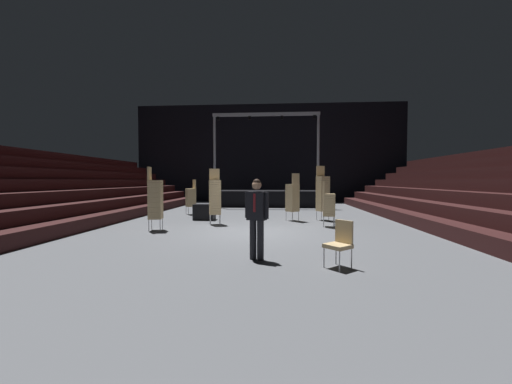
# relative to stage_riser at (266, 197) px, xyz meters

# --- Properties ---
(ground_plane) EXTENTS (22.00, 30.00, 0.10)m
(ground_plane) POSITION_rel_stage_riser_xyz_m (0.00, -10.44, -0.70)
(ground_plane) COLOR #515459
(arena_end_wall) EXTENTS (22.00, 0.30, 8.00)m
(arena_end_wall) POSITION_rel_stage_riser_xyz_m (0.00, 4.56, 3.35)
(arena_end_wall) COLOR black
(arena_end_wall) RESTS_ON ground_plane
(bleacher_bank_left) EXTENTS (5.25, 24.00, 3.15)m
(bleacher_bank_left) POSITION_rel_stage_riser_xyz_m (-8.38, -9.44, 0.93)
(bleacher_bank_left) COLOR black
(bleacher_bank_left) RESTS_ON ground_plane
(bleacher_bank_right) EXTENTS (5.25, 24.00, 3.15)m
(bleacher_bank_right) POSITION_rel_stage_riser_xyz_m (8.38, -9.44, 0.93)
(bleacher_bank_right) COLOR black
(bleacher_bank_right) RESTS_ON ground_plane
(stage_riser) EXTENTS (7.16, 2.57, 6.07)m
(stage_riser) POSITION_rel_stage_riser_xyz_m (0.00, 0.00, 0.00)
(stage_riser) COLOR black
(stage_riser) RESTS_ON ground_plane
(man_with_tie) EXTENTS (0.56, 0.36, 1.79)m
(man_with_tie) POSITION_rel_stage_riser_xyz_m (0.33, -13.92, 0.37)
(man_with_tie) COLOR black
(man_with_tie) RESTS_ON ground_plane
(chair_stack_front_left) EXTENTS (0.50, 0.50, 2.22)m
(chair_stack_front_left) POSITION_rel_stage_riser_xyz_m (-3.48, -10.26, 0.46)
(chair_stack_front_left) COLOR #B2B5BA
(chair_stack_front_left) RESTS_ON ground_plane
(chair_stack_front_right) EXTENTS (0.61, 0.61, 1.79)m
(chair_stack_front_right) POSITION_rel_stage_riser_xyz_m (-3.67, -5.29, 0.25)
(chair_stack_front_right) COLOR #B2B5BA
(chair_stack_front_right) RESTS_ON ground_plane
(chair_stack_mid_left) EXTENTS (0.55, 0.55, 2.22)m
(chair_stack_mid_left) POSITION_rel_stage_riser_xyz_m (-1.70, -8.70, 0.46)
(chair_stack_mid_left) COLOR #B2B5BA
(chair_stack_mid_left) RESTS_ON ground_plane
(chair_stack_mid_right) EXTENTS (0.49, 0.49, 1.71)m
(chair_stack_mid_right) POSITION_rel_stage_riser_xyz_m (2.70, -8.97, 0.21)
(chair_stack_mid_right) COLOR #B2B5BA
(chair_stack_mid_right) RESTS_ON ground_plane
(chair_stack_mid_centre) EXTENTS (0.62, 0.62, 2.05)m
(chair_stack_mid_centre) POSITION_rel_stage_riser_xyz_m (1.42, -7.34, 0.38)
(chair_stack_mid_centre) COLOR #B2B5BA
(chair_stack_mid_centre) RESTS_ON ground_plane
(chair_stack_rear_left) EXTENTS (0.59, 0.59, 2.39)m
(chair_stack_rear_left) POSITION_rel_stage_riser_xyz_m (2.75, -7.10, 0.55)
(chair_stack_rear_left) COLOR #B2B5BA
(chair_stack_rear_left) RESTS_ON ground_plane
(equipment_road_case) EXTENTS (0.92, 0.63, 0.69)m
(equipment_road_case) POSITION_rel_stage_riser_xyz_m (-2.47, -7.33, -0.30)
(equipment_road_case) COLOR black
(equipment_road_case) RESTS_ON ground_plane
(loose_chair_near_man) EXTENTS (0.62, 0.62, 0.95)m
(loose_chair_near_man) POSITION_rel_stage_riser_xyz_m (2.04, -14.39, -0.11)
(loose_chair_near_man) COLOR #B2B5BA
(loose_chair_near_man) RESTS_ON ground_plane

